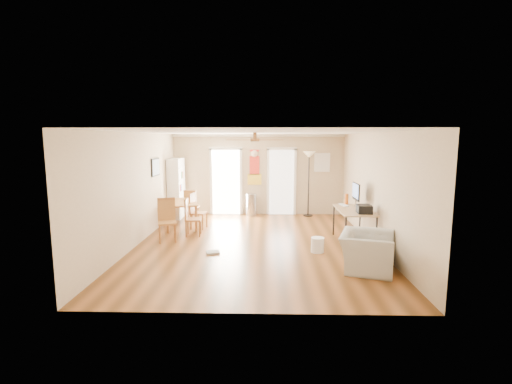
{
  "coord_description": "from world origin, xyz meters",
  "views": [
    {
      "loc": [
        0.24,
        -8.41,
        2.45
      ],
      "look_at": [
        0.0,
        0.6,
        1.15
      ],
      "focal_mm": 25.85,
      "sensor_mm": 36.0,
      "label": 1
    }
  ],
  "objects_px": {
    "dining_chair_right_a": "(199,211)",
    "trash_can": "(251,205)",
    "torchiere_lamp": "(309,184)",
    "wastebasket_a": "(317,245)",
    "dining_chair_near": "(167,220)",
    "computer_desk": "(353,226)",
    "armchair": "(367,251)",
    "dining_chair_far": "(192,205)",
    "bookshelf": "(176,188)",
    "dining_table": "(181,214)",
    "printer": "(364,209)",
    "dining_chair_right_b": "(193,217)"
  },
  "relations": [
    {
      "from": "dining_chair_right_a",
      "to": "dining_chair_far",
      "type": "bearing_deg",
      "value": 31.05
    },
    {
      "from": "dining_chair_right_a",
      "to": "dining_chair_near",
      "type": "distance_m",
      "value": 1.41
    },
    {
      "from": "computer_desk",
      "to": "dining_chair_right_b",
      "type": "bearing_deg",
      "value": 172.16
    },
    {
      "from": "dining_chair_near",
      "to": "trash_can",
      "type": "height_order",
      "value": "dining_chair_near"
    },
    {
      "from": "bookshelf",
      "to": "dining_table",
      "type": "distance_m",
      "value": 1.39
    },
    {
      "from": "bookshelf",
      "to": "torchiere_lamp",
      "type": "height_order",
      "value": "torchiere_lamp"
    },
    {
      "from": "bookshelf",
      "to": "trash_can",
      "type": "bearing_deg",
      "value": -1.27
    },
    {
      "from": "dining_chair_far",
      "to": "torchiere_lamp",
      "type": "bearing_deg",
      "value": -164.27
    },
    {
      "from": "dining_chair_far",
      "to": "computer_desk",
      "type": "height_order",
      "value": "dining_chair_far"
    },
    {
      "from": "computer_desk",
      "to": "armchair",
      "type": "height_order",
      "value": "computer_desk"
    },
    {
      "from": "bookshelf",
      "to": "wastebasket_a",
      "type": "distance_m",
      "value": 5.29
    },
    {
      "from": "torchiere_lamp",
      "to": "computer_desk",
      "type": "height_order",
      "value": "torchiere_lamp"
    },
    {
      "from": "dining_chair_near",
      "to": "dining_chair_far",
      "type": "height_order",
      "value": "dining_chair_near"
    },
    {
      "from": "dining_table",
      "to": "dining_chair_right_b",
      "type": "height_order",
      "value": "dining_chair_right_b"
    },
    {
      "from": "printer",
      "to": "dining_chair_far",
      "type": "bearing_deg",
      "value": 150.64
    },
    {
      "from": "dining_chair_near",
      "to": "printer",
      "type": "relative_size",
      "value": 2.85
    },
    {
      "from": "trash_can",
      "to": "computer_desk",
      "type": "distance_m",
      "value": 3.98
    },
    {
      "from": "torchiere_lamp",
      "to": "wastebasket_a",
      "type": "relative_size",
      "value": 6.3
    },
    {
      "from": "armchair",
      "to": "dining_chair_right_b",
      "type": "bearing_deg",
      "value": 76.34
    },
    {
      "from": "dining_chair_right_b",
      "to": "printer",
      "type": "distance_m",
      "value": 4.19
    },
    {
      "from": "trash_can",
      "to": "printer",
      "type": "relative_size",
      "value": 1.98
    },
    {
      "from": "dining_chair_right_a",
      "to": "armchair",
      "type": "distance_m",
      "value": 4.89
    },
    {
      "from": "dining_table",
      "to": "bookshelf",
      "type": "bearing_deg",
      "value": 108.09
    },
    {
      "from": "torchiere_lamp",
      "to": "armchair",
      "type": "bearing_deg",
      "value": -83.63
    },
    {
      "from": "dining_chair_right_a",
      "to": "trash_can",
      "type": "height_order",
      "value": "dining_chair_right_a"
    },
    {
      "from": "computer_desk",
      "to": "printer",
      "type": "bearing_deg",
      "value": -73.84
    },
    {
      "from": "dining_chair_far",
      "to": "dining_chair_near",
      "type": "bearing_deg",
      "value": 92.15
    },
    {
      "from": "computer_desk",
      "to": "printer",
      "type": "distance_m",
      "value": 0.67
    },
    {
      "from": "dining_chair_far",
      "to": "torchiere_lamp",
      "type": "distance_m",
      "value": 3.72
    },
    {
      "from": "dining_table",
      "to": "dining_chair_far",
      "type": "xyz_separation_m",
      "value": [
        0.14,
        0.89,
        0.1
      ]
    },
    {
      "from": "computer_desk",
      "to": "armchair",
      "type": "bearing_deg",
      "value": -95.45
    },
    {
      "from": "dining_chair_far",
      "to": "torchiere_lamp",
      "type": "xyz_separation_m",
      "value": [
        3.61,
        0.68,
        0.57
      ]
    },
    {
      "from": "bookshelf",
      "to": "trash_can",
      "type": "distance_m",
      "value": 2.42
    },
    {
      "from": "dining_table",
      "to": "printer",
      "type": "bearing_deg",
      "value": -22.6
    },
    {
      "from": "trash_can",
      "to": "armchair",
      "type": "height_order",
      "value": "trash_can"
    },
    {
      "from": "printer",
      "to": "dining_chair_right_a",
      "type": "bearing_deg",
      "value": 159.66
    },
    {
      "from": "bookshelf",
      "to": "armchair",
      "type": "xyz_separation_m",
      "value": [
        4.69,
        -4.53,
        -0.58
      ]
    },
    {
      "from": "dining_chair_right_b",
      "to": "dining_chair_near",
      "type": "distance_m",
      "value": 0.76
    },
    {
      "from": "dining_table",
      "to": "wastebasket_a",
      "type": "height_order",
      "value": "dining_table"
    },
    {
      "from": "wastebasket_a",
      "to": "dining_chair_right_b",
      "type": "bearing_deg",
      "value": 155.95
    },
    {
      "from": "torchiere_lamp",
      "to": "armchair",
      "type": "relative_size",
      "value": 1.91
    },
    {
      "from": "dining_chair_near",
      "to": "wastebasket_a",
      "type": "relative_size",
      "value": 3.14
    },
    {
      "from": "dining_chair_far",
      "to": "computer_desk",
      "type": "xyz_separation_m",
      "value": [
        4.33,
        -2.37,
        -0.06
      ]
    },
    {
      "from": "dining_chair_right_a",
      "to": "dining_chair_near",
      "type": "bearing_deg",
      "value": 168.35
    },
    {
      "from": "dining_table",
      "to": "dining_chair_near",
      "type": "distance_m",
      "value": 1.5
    },
    {
      "from": "dining_chair_right_a",
      "to": "trash_can",
      "type": "distance_m",
      "value": 2.24
    },
    {
      "from": "torchiere_lamp",
      "to": "wastebasket_a",
      "type": "xyz_separation_m",
      "value": [
        -0.23,
        -3.84,
        -0.87
      ]
    },
    {
      "from": "bookshelf",
      "to": "torchiere_lamp",
      "type": "xyz_separation_m",
      "value": [
        4.15,
        0.36,
        0.1
      ]
    },
    {
      "from": "dining_chair_right_a",
      "to": "dining_chair_right_b",
      "type": "xyz_separation_m",
      "value": [
        0.0,
        -0.76,
        -0.01
      ]
    },
    {
      "from": "dining_chair_far",
      "to": "wastebasket_a",
      "type": "xyz_separation_m",
      "value": [
        3.38,
        -3.16,
        -0.3
      ]
    }
  ]
}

